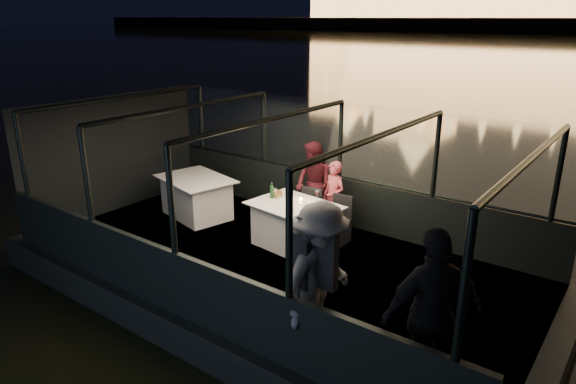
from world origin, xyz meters
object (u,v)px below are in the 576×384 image
Objects in this scene: chair_port_left at (306,211)px; wine_bottle at (272,190)px; person_man_maroon at (314,186)px; passenger_dark at (432,319)px; dining_table_central at (294,226)px; chair_port_right at (337,218)px; coat_stand at (311,280)px; dining_table_aft at (197,198)px; person_woman_coral at (334,193)px; passenger_stripe at (319,283)px.

chair_port_left is 0.79m from wine_bottle.
person_man_maroon is 4.67m from passenger_dark.
dining_table_central is at bearing -85.60° from chair_port_left.
dining_table_central is 0.91× the size of person_man_maroon.
chair_port_left is 1.02× the size of chair_port_right.
coat_stand is 3.86m from person_man_maroon.
dining_table_aft is 1.79× the size of chair_port_left.
person_woman_coral is 0.72× the size of passenger_stripe.
chair_port_right is 0.94m from person_man_maroon.
dining_table_aft is 0.93× the size of person_man_maroon.
chair_port_right is 2.87× the size of wine_bottle.
person_woman_coral reaches higher than wine_bottle.
wine_bottle reaches higher than chair_port_right.
dining_table_central is 2.37m from dining_table_aft.
person_man_maroon reaches higher than chair_port_right.
coat_stand is 3.53m from person_woman_coral.
person_woman_coral is at bearing 26.17° from passenger_stripe.
passenger_dark reaches higher than chair_port_right.
dining_table_aft is 1.12× the size of person_woman_coral.
dining_table_aft is 0.80× the size of passenger_dark.
person_man_maroon is (-2.13, 3.22, -0.15)m from coat_stand.
dining_table_central is 0.73m from wine_bottle.
chair_port_right is (0.61, 0.05, 0.00)m from chair_port_left.
coat_stand reaches higher than chair_port_right.
dining_table_central is 0.77m from chair_port_right.
person_woman_coral is (2.56, 0.92, 0.36)m from dining_table_aft.
wine_bottle is (-2.38, 2.14, 0.06)m from passenger_stripe.
chair_port_right is 0.61× the size of person_woman_coral.
chair_port_left reaches higher than chair_port_right.
chair_port_left is 0.45× the size of passenger_dark.
coat_stand is at bearing -50.29° from dining_table_central.
passenger_dark is (5.56, -2.07, 0.47)m from dining_table_aft.
passenger_stripe is at bearing -41.97° from wine_bottle.
chair_port_left is 0.61m from chair_port_right.
chair_port_left is 3.37m from passenger_stripe.
person_man_maroon is 0.87× the size of passenger_stripe.
dining_table_central is at bearing -82.10° from passenger_dark.
passenger_dark is 6.54× the size of wine_bottle.
chair_port_left is 0.58m from person_man_maroon.
chair_port_left is at bearing 125.48° from coat_stand.
person_woman_coral is at bearing 52.67° from wine_bottle.
coat_stand is 6.11× the size of wine_bottle.
wine_bottle reaches higher than chair_port_left.
coat_stand is (1.34, -2.80, 0.45)m from chair_port_right.
chair_port_right is 0.44× the size of passenger_stripe.
dining_table_central is 0.79× the size of passenger_dark.
chair_port_right is (2.84, 0.60, 0.06)m from dining_table_aft.
chair_port_right is 3.09m from passenger_stripe.
chair_port_left is 0.52× the size of person_man_maroon.
passenger_stripe is (1.69, -3.05, 0.10)m from person_woman_coral.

